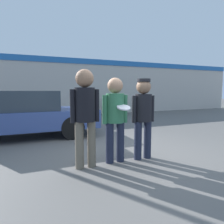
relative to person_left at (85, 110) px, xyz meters
name	(u,v)px	position (x,y,z in m)	size (l,w,h in m)	color
ground_plane	(126,154)	(0.99, 0.40, -1.04)	(56.00, 56.00, 0.00)	#5B5956
storefront_building	(66,86)	(0.99, 7.91, 0.57)	(24.00, 0.22, 3.16)	beige
person_left	(85,110)	(0.00, 0.00, 0.00)	(0.52, 0.35, 1.73)	#665B4C
person_middle_with_frisbee	(115,113)	(0.59, 0.05, -0.09)	(0.50, 0.53, 1.60)	#1E2338
person_right	(143,112)	(1.18, 0.02, -0.09)	(0.49, 0.32, 1.59)	#1E2338
parked_car_near	(20,114)	(-1.16, 2.98, -0.34)	(4.29, 1.80, 1.36)	#334784
shrub	(116,105)	(3.74, 7.20, -0.52)	(1.03, 1.03, 1.03)	#2D6B33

